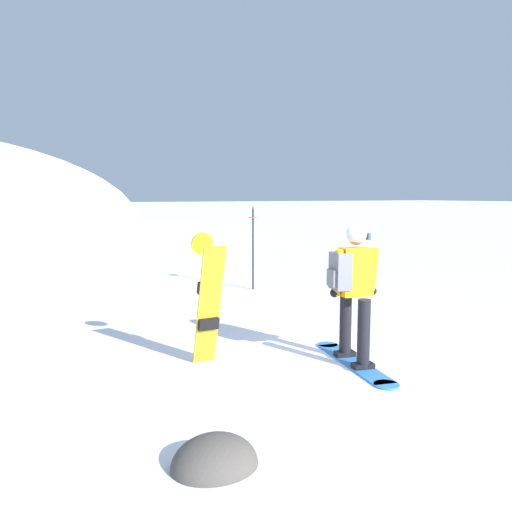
# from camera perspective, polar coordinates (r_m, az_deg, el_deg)

# --- Properties ---
(ground_plane) EXTENTS (300.00, 300.00, 0.00)m
(ground_plane) POSITION_cam_1_polar(r_m,az_deg,el_deg) (6.62, 14.24, -11.50)
(ground_plane) COLOR white
(snowboarder_main) EXTENTS (0.65, 1.81, 1.71)m
(snowboarder_main) POSITION_cam_1_polar(r_m,az_deg,el_deg) (6.34, 10.57, -3.65)
(snowboarder_main) COLOR blue
(snowboarder_main) RESTS_ON ground
(spare_snowboard) EXTENTS (0.28, 0.47, 1.61)m
(spare_snowboard) POSITION_cam_1_polar(r_m,az_deg,el_deg) (6.23, -5.27, -4.73)
(spare_snowboard) COLOR orange
(spare_snowboard) RESTS_ON ground
(piste_marker_near) EXTENTS (0.20, 0.20, 1.83)m
(piste_marker_near) POSITION_cam_1_polar(r_m,az_deg,el_deg) (11.24, -0.33, 1.59)
(piste_marker_near) COLOR black
(piste_marker_near) RESTS_ON ground
(rock_mid) EXTENTS (0.68, 0.58, 0.48)m
(rock_mid) POSITION_cam_1_polar(r_m,az_deg,el_deg) (4.26, -4.55, -21.98)
(rock_mid) COLOR #4C4742
(rock_mid) RESTS_ON ground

